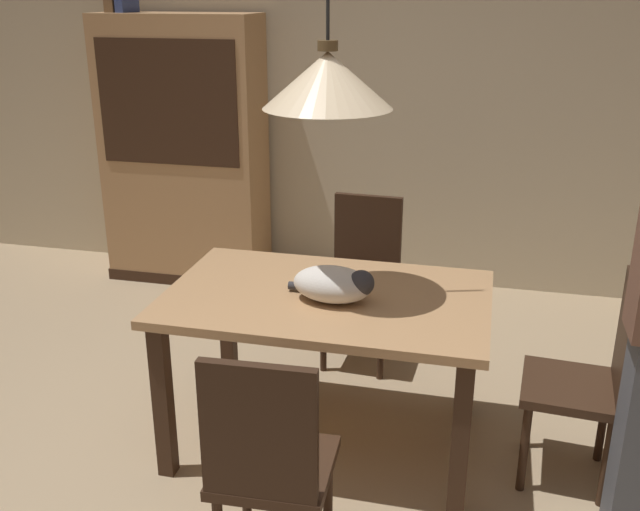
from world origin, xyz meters
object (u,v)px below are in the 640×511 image
(pendant_lamp, at_px, (328,79))
(chair_right_side, at_px, (594,374))
(hutch_bookcase, at_px, (185,157))
(cat_sleeping, at_px, (335,284))
(dining_table, at_px, (327,315))
(chair_far_back, at_px, (363,273))
(chair_near_front, at_px, (268,461))

(pendant_lamp, bearing_deg, chair_right_side, -0.31)
(chair_right_side, xyz_separation_m, pendant_lamp, (-1.13, 0.01, 1.15))
(chair_right_side, bearing_deg, hutch_bookcase, 144.75)
(cat_sleeping, bearing_deg, dining_table, 128.01)
(chair_right_side, distance_m, hutch_bookcase, 3.17)
(dining_table, distance_m, chair_right_side, 1.14)
(chair_far_back, relative_size, hutch_bookcase, 0.50)
(chair_near_front, bearing_deg, chair_right_side, 37.80)
(chair_near_front, xyz_separation_m, cat_sleeping, (0.05, 0.82, 0.32))
(pendant_lamp, bearing_deg, cat_sleeping, -51.99)
(dining_table, xyz_separation_m, chair_far_back, (0.00, 0.88, -0.14))
(chair_near_front, bearing_deg, pendant_lamp, 90.22)
(dining_table, relative_size, chair_right_side, 1.51)
(cat_sleeping, bearing_deg, chair_near_front, -93.19)
(chair_near_front, xyz_separation_m, hutch_bookcase, (-1.45, 2.69, 0.38))
(dining_table, bearing_deg, chair_near_front, -89.78)
(chair_near_front, relative_size, pendant_lamp, 0.72)
(chair_right_side, height_order, hutch_bookcase, hutch_bookcase)
(dining_table, relative_size, pendant_lamp, 1.08)
(chair_far_back, xyz_separation_m, chair_near_front, (-0.00, -1.76, 0.00))
(chair_far_back, distance_m, chair_right_side, 1.43)
(chair_far_back, xyz_separation_m, hutch_bookcase, (-1.45, 0.93, 0.38))
(hutch_bookcase, bearing_deg, cat_sleeping, -51.47)
(chair_near_front, height_order, pendant_lamp, pendant_lamp)
(hutch_bookcase, bearing_deg, pendant_lamp, -51.45)
(chair_right_side, relative_size, hutch_bookcase, 0.50)
(chair_far_back, relative_size, pendant_lamp, 0.72)
(chair_far_back, bearing_deg, dining_table, -90.25)
(chair_far_back, xyz_separation_m, pendant_lamp, (-0.00, -0.88, 1.15))
(pendant_lamp, xyz_separation_m, hutch_bookcase, (-1.44, 1.81, -0.77))
(chair_far_back, xyz_separation_m, chair_right_side, (1.12, -0.88, 0.00))
(cat_sleeping, distance_m, pendant_lamp, 0.84)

